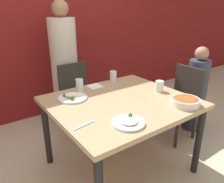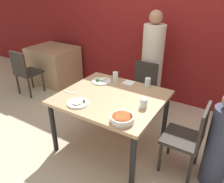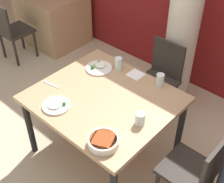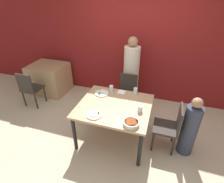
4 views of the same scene
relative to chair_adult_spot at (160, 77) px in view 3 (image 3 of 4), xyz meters
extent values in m
plane|color=beige|center=(-0.02, -0.87, -0.47)|extent=(10.00, 10.00, 0.00)
cube|color=tan|center=(-0.02, -0.87, 0.24)|extent=(1.21, 1.08, 0.04)
cylinder|color=black|center=(-0.56, -1.35, -0.13)|extent=(0.06, 0.06, 0.69)
cylinder|color=black|center=(-0.56, -0.40, -0.13)|extent=(0.06, 0.06, 0.69)
cylinder|color=black|center=(0.53, -0.40, -0.13)|extent=(0.06, 0.06, 0.69)
cube|color=#2D2823|center=(0.00, -0.07, -0.05)|extent=(0.40, 0.40, 0.04)
cube|color=#2D2823|center=(0.00, 0.12, 0.18)|extent=(0.38, 0.03, 0.42)
cylinder|color=#2D2823|center=(-0.16, -0.23, -0.27)|extent=(0.04, 0.04, 0.40)
cylinder|color=#2D2823|center=(0.17, -0.23, -0.27)|extent=(0.04, 0.04, 0.40)
cylinder|color=#2D2823|center=(-0.16, 0.10, -0.27)|extent=(0.04, 0.04, 0.40)
cylinder|color=#2D2823|center=(0.17, 0.10, -0.27)|extent=(0.04, 0.04, 0.40)
cube|color=#2D2823|center=(0.86, -0.83, -0.05)|extent=(0.40, 0.40, 0.04)
cube|color=#2D2823|center=(1.05, -0.83, 0.18)|extent=(0.03, 0.38, 0.42)
cylinder|color=#2D2823|center=(0.70, -0.66, -0.27)|extent=(0.04, 0.04, 0.40)
cylinder|color=beige|center=(0.00, 0.34, 0.22)|extent=(0.34, 0.34, 1.39)
cylinder|color=silver|center=(0.36, -1.28, 0.29)|extent=(0.24, 0.24, 0.06)
cylinder|color=#BC5123|center=(0.36, -1.28, 0.32)|extent=(0.21, 0.21, 0.01)
cylinder|color=white|center=(-0.23, -1.24, 0.27)|extent=(0.24, 0.24, 0.02)
ellipsoid|color=white|center=(-0.24, -1.25, 0.29)|extent=(0.12, 0.12, 0.02)
cone|color=orange|center=(-0.25, -1.27, 0.29)|extent=(0.02, 0.02, 0.02)
cone|color=orange|center=(-0.26, -1.25, 0.29)|extent=(0.02, 0.02, 0.02)
sphere|color=#2D702D|center=(-0.18, -1.20, 0.29)|extent=(0.03, 0.03, 0.03)
cylinder|color=white|center=(-0.35, -0.59, 0.27)|extent=(0.26, 0.26, 0.02)
ellipsoid|color=white|center=(-0.35, -0.57, 0.29)|extent=(0.11, 0.11, 0.03)
cone|color=orange|center=(-0.38, -0.53, 0.29)|extent=(0.02, 0.02, 0.03)
sphere|color=#2D702D|center=(-0.38, -0.65, 0.29)|extent=(0.04, 0.04, 0.04)
cone|color=orange|center=(-0.40, -0.61, 0.29)|extent=(0.02, 0.02, 0.03)
sphere|color=#2D702D|center=(-0.40, -0.54, 0.29)|extent=(0.03, 0.03, 0.03)
cylinder|color=silver|center=(0.42, -0.92, 0.31)|extent=(0.08, 0.08, 0.11)
cylinder|color=silver|center=(-0.21, -0.46, 0.32)|extent=(0.07, 0.07, 0.13)
cylinder|color=silver|center=(0.25, -0.40, 0.31)|extent=(0.08, 0.08, 0.12)
cube|color=white|center=(-0.01, -0.43, 0.26)|extent=(0.14, 0.14, 0.01)
cube|color=silver|center=(-0.50, -1.07, 0.26)|extent=(0.18, 0.05, 0.01)
cube|color=tan|center=(-2.15, 0.25, -0.09)|extent=(0.90, 0.76, 0.75)
cube|color=#2D2823|center=(-2.15, -0.40, -0.05)|extent=(0.40, 0.40, 0.04)
cube|color=#2D2823|center=(-2.15, -0.58, 0.18)|extent=(0.38, 0.03, 0.42)
cylinder|color=#2D2823|center=(-1.98, -0.23, -0.27)|extent=(0.04, 0.04, 0.40)
cylinder|color=#2D2823|center=(-2.31, -0.23, -0.27)|extent=(0.04, 0.04, 0.40)
cylinder|color=#2D2823|center=(-1.98, -0.56, -0.27)|extent=(0.04, 0.04, 0.40)
cylinder|color=#2D2823|center=(-2.31, -0.56, -0.27)|extent=(0.04, 0.04, 0.40)
camera|label=1|loc=(-1.12, -2.28, 1.03)|focal=35.00mm
camera|label=2|loc=(1.21, -2.84, 1.48)|focal=35.00mm
camera|label=3|loc=(1.45, -2.39, 2.04)|focal=50.00mm
camera|label=4|loc=(0.68, -3.19, 1.96)|focal=28.00mm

